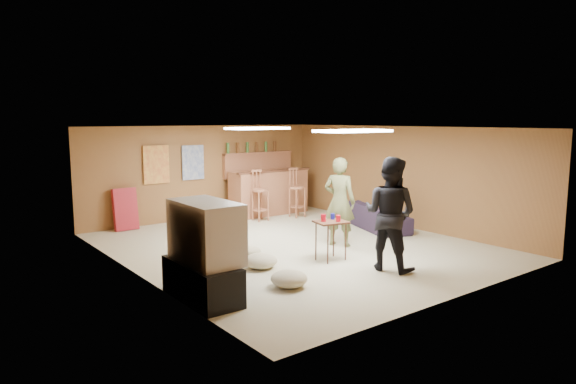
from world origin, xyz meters
TOP-DOWN VIEW (x-y plane):
  - ground at (0.00, 0.00)m, footprint 7.00×7.00m
  - ceiling at (0.00, 0.00)m, footprint 6.00×7.00m
  - wall_back at (0.00, 3.50)m, footprint 6.00×0.02m
  - wall_front at (0.00, -3.50)m, footprint 6.00×0.02m
  - wall_left at (-3.00, 0.00)m, footprint 0.02×7.00m
  - wall_right at (3.00, 0.00)m, footprint 0.02×7.00m
  - tv_stand at (-2.72, -1.50)m, footprint 0.55×1.30m
  - dvd_box at (-2.50, -1.50)m, footprint 0.35×0.50m
  - tv_body at (-2.65, -1.50)m, footprint 0.60×1.10m
  - tv_screen at (-2.34, -1.50)m, footprint 0.02×0.95m
  - bar_counter at (1.50, 2.95)m, footprint 2.00×0.60m
  - bar_lip at (1.50, 2.70)m, footprint 2.10×0.12m
  - bar_shelf at (1.50, 3.40)m, footprint 2.00×0.18m
  - bar_backing at (1.50, 3.42)m, footprint 2.00×0.14m
  - poster_left at (-1.20, 3.46)m, footprint 0.60×0.03m
  - poster_right at (-0.30, 3.46)m, footprint 0.55×0.03m
  - folding_chair_stack at (-2.00, 3.30)m, footprint 0.50×0.26m
  - ceiling_panel_front at (0.00, -1.50)m, footprint 1.20×0.60m
  - ceiling_panel_back at (0.00, 1.20)m, footprint 1.20×0.60m
  - person_olive at (0.70, -0.47)m, footprint 0.62×0.72m
  - person_black at (0.27, -2.07)m, footprint 0.90×1.02m
  - sofa at (2.39, 0.15)m, footprint 1.28×1.96m
  - tray_table at (-0.11, -1.12)m, footprint 0.59×0.51m
  - cup_red_near at (-0.23, -1.07)m, footprint 0.09×0.09m
  - cup_red_far at (-0.04, -1.23)m, footprint 0.09×0.09m
  - cup_blue at (0.02, -1.02)m, footprint 0.10×0.10m
  - bar_stool_left at (0.86, 2.38)m, footprint 0.43×0.43m
  - bar_stool_right at (1.82, 2.22)m, footprint 0.34×0.34m
  - cushion_near_tv at (-1.31, -0.79)m, footprint 0.55×0.55m
  - cushion_mid at (-1.09, -0.10)m, footprint 0.44×0.44m
  - cushion_far at (-1.51, -1.80)m, footprint 0.64×0.64m
  - bottle_row at (1.30, 3.38)m, footprint 1.48×0.08m

SIDE VIEW (x-z plane):
  - ground at x=0.00m, z-range 0.00..0.00m
  - cushion_mid at x=-1.09m, z-range 0.00..0.19m
  - cushion_far at x=-1.51m, z-range 0.00..0.24m
  - cushion_near_tv at x=-1.31m, z-range 0.00..0.24m
  - dvd_box at x=-2.50m, z-range 0.11..0.19m
  - tv_stand at x=-2.72m, z-range 0.00..0.50m
  - sofa at x=2.39m, z-range 0.00..0.53m
  - tray_table at x=-0.11m, z-range 0.00..0.67m
  - folding_chair_stack at x=-2.00m, z-range -0.01..0.91m
  - bar_stool_right at x=1.82m, z-range 0.00..1.07m
  - bar_counter at x=1.50m, z-range 0.00..1.10m
  - bar_stool_left at x=0.86m, z-range 0.00..1.23m
  - cup_blue at x=0.02m, z-range 0.67..0.77m
  - cup_red_far at x=-0.04m, z-range 0.67..0.78m
  - cup_red_near at x=-0.23m, z-range 0.67..0.79m
  - person_olive at x=0.70m, z-range 0.00..1.67m
  - person_black at x=0.27m, z-range 0.00..1.78m
  - tv_body at x=-2.65m, z-range 0.50..1.30m
  - tv_screen at x=-2.34m, z-range 0.57..1.23m
  - wall_back at x=0.00m, z-range 0.00..2.20m
  - wall_front at x=0.00m, z-range 0.00..2.20m
  - wall_left at x=-3.00m, z-range 0.00..2.20m
  - wall_right at x=3.00m, z-range 0.00..2.20m
  - bar_lip at x=1.50m, z-range 1.08..1.12m
  - bar_backing at x=1.50m, z-range 0.90..1.50m
  - poster_left at x=-1.20m, z-range 0.93..1.78m
  - poster_right at x=-0.30m, z-range 0.95..1.75m
  - bar_shelf at x=1.50m, z-range 1.48..1.52m
  - bottle_row at x=1.30m, z-range 1.52..1.78m
  - ceiling_panel_front at x=0.00m, z-range 2.15..2.19m
  - ceiling_panel_back at x=0.00m, z-range 2.15..2.19m
  - ceiling at x=0.00m, z-range 2.19..2.21m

